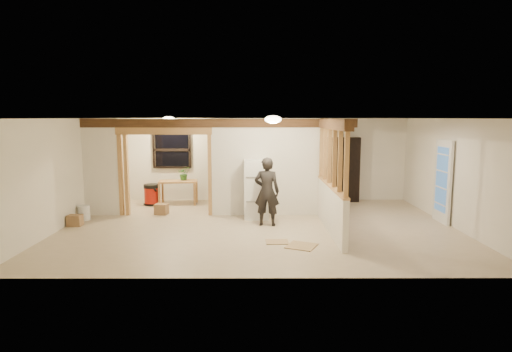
{
  "coord_description": "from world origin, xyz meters",
  "views": [
    {
      "loc": [
        -0.09,
        -9.72,
        2.52
      ],
      "look_at": [
        -0.06,
        0.4,
        1.13
      ],
      "focal_mm": 30.0,
      "sensor_mm": 36.0,
      "label": 1
    }
  ],
  "objects_px": {
    "woman": "(267,192)",
    "work_table": "(178,192)",
    "shop_vac": "(151,194)",
    "refrigerator": "(256,189)",
    "bookshelf": "(343,170)"
  },
  "relations": [
    {
      "from": "refrigerator",
      "to": "shop_vac",
      "type": "bearing_deg",
      "value": 151.67
    },
    {
      "from": "work_table",
      "to": "shop_vac",
      "type": "relative_size",
      "value": 1.8
    },
    {
      "from": "work_table",
      "to": "shop_vac",
      "type": "bearing_deg",
      "value": -177.7
    },
    {
      "from": "refrigerator",
      "to": "work_table",
      "type": "distance_m",
      "value": 2.91
    },
    {
      "from": "woman",
      "to": "bookshelf",
      "type": "relative_size",
      "value": 0.83
    },
    {
      "from": "woman",
      "to": "shop_vac",
      "type": "bearing_deg",
      "value": -26.82
    },
    {
      "from": "refrigerator",
      "to": "work_table",
      "type": "height_order",
      "value": "refrigerator"
    },
    {
      "from": "work_table",
      "to": "shop_vac",
      "type": "xyz_separation_m",
      "value": [
        -0.76,
        -0.13,
        -0.04
      ]
    },
    {
      "from": "bookshelf",
      "to": "shop_vac",
      "type": "bearing_deg",
      "value": -174.6
    },
    {
      "from": "refrigerator",
      "to": "bookshelf",
      "type": "relative_size",
      "value": 0.76
    },
    {
      "from": "woman",
      "to": "work_table",
      "type": "distance_m",
      "value": 3.59
    },
    {
      "from": "woman",
      "to": "work_table",
      "type": "relative_size",
      "value": 1.46
    },
    {
      "from": "woman",
      "to": "shop_vac",
      "type": "relative_size",
      "value": 2.63
    },
    {
      "from": "refrigerator",
      "to": "woman",
      "type": "distance_m",
      "value": 0.78
    },
    {
      "from": "woman",
      "to": "bookshelf",
      "type": "xyz_separation_m",
      "value": [
        2.36,
        2.91,
        0.16
      ]
    }
  ]
}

